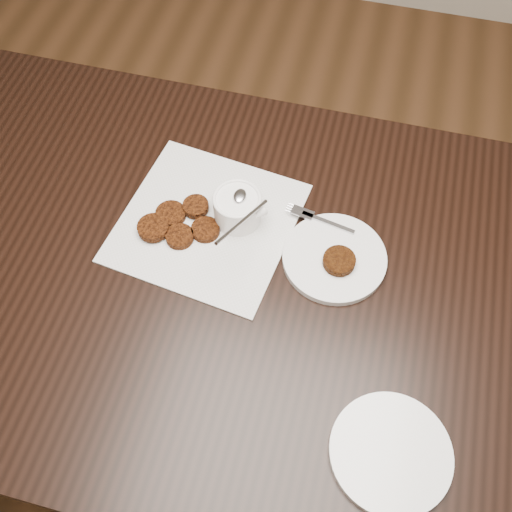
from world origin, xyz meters
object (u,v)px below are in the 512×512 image
(table, at_px, (240,353))
(plate_empty, at_px, (391,453))
(napkin, at_px, (207,222))
(sauce_ramekin, at_px, (237,198))
(plate_with_patty, at_px, (335,256))

(table, distance_m, plate_empty, 0.55)
(napkin, relative_size, sauce_ramekin, 2.52)
(sauce_ramekin, bearing_deg, table, -76.64)
(plate_with_patty, xyz_separation_m, plate_empty, (0.15, -0.32, -0.01))
(table, relative_size, plate_with_patty, 7.31)
(napkin, bearing_deg, plate_with_patty, -4.70)
(napkin, bearing_deg, plate_empty, -40.78)
(sauce_ramekin, relative_size, plate_with_patty, 0.66)
(table, distance_m, plate_with_patty, 0.43)
(table, bearing_deg, napkin, 130.98)
(table, distance_m, napkin, 0.40)
(table, height_order, plate_with_patty, plate_with_patty)
(table, xyz_separation_m, plate_empty, (0.31, -0.25, 0.38))
(plate_empty, bearing_deg, sauce_ramekin, 133.03)
(table, relative_size, sauce_ramekin, 11.08)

